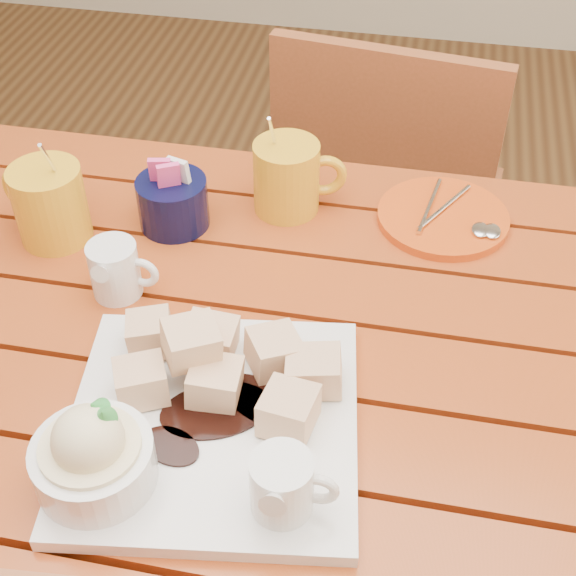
% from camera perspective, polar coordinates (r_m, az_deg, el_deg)
% --- Properties ---
extents(table, '(1.20, 0.79, 0.75)m').
position_cam_1_polar(table, '(1.00, -3.18, -8.25)').
color(table, '#953D13').
rests_on(table, ground).
extents(dessert_plate, '(0.33, 0.33, 0.12)m').
position_cam_1_polar(dessert_plate, '(0.81, -7.30, -9.41)').
color(dessert_plate, white).
rests_on(dessert_plate, table).
extents(coffee_mug_left, '(0.13, 0.09, 0.16)m').
position_cam_1_polar(coffee_mug_left, '(1.08, -16.67, 5.86)').
color(coffee_mug_left, gold).
rests_on(coffee_mug_left, table).
extents(coffee_mug_right, '(0.13, 0.09, 0.15)m').
position_cam_1_polar(coffee_mug_right, '(1.09, 0.05, 7.96)').
color(coffee_mug_right, gold).
rests_on(coffee_mug_right, table).
extents(cream_pitcher, '(0.09, 0.07, 0.07)m').
position_cam_1_polar(cream_pitcher, '(0.98, -12.16, 1.33)').
color(cream_pitcher, white).
rests_on(cream_pitcher, table).
extents(sugar_caddy, '(0.09, 0.09, 0.10)m').
position_cam_1_polar(sugar_caddy, '(1.08, -8.19, 6.11)').
color(sugar_caddy, black).
rests_on(sugar_caddy, table).
extents(orange_saucer, '(0.18, 0.18, 0.02)m').
position_cam_1_polar(orange_saucer, '(1.11, 11.03, 4.95)').
color(orange_saucer, '#D24912').
rests_on(orange_saucer, table).
extents(chair_far, '(0.45, 0.45, 0.84)m').
position_cam_1_polar(chair_far, '(1.61, 7.04, 5.94)').
color(chair_far, brown).
rests_on(chair_far, ground).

